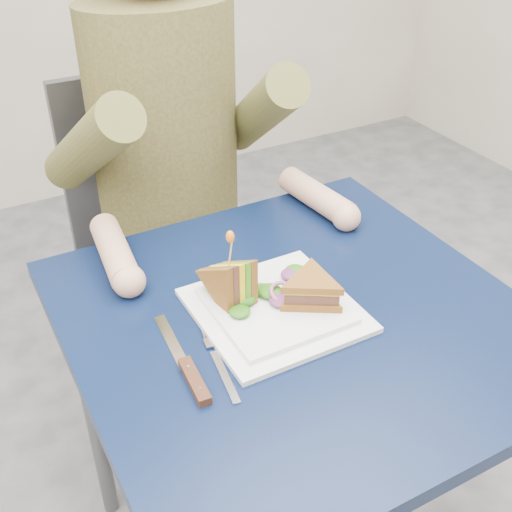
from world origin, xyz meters
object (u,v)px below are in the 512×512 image
table (296,348)px  knife (190,373)px  sandwich_flat (311,290)px  plate (275,308)px  fork (220,364)px  chair (161,226)px  diner (165,104)px  sandwich_upright (231,283)px

table → knife: knife is taller
sandwich_flat → knife: 0.25m
plate → fork: bearing=-152.9°
chair → knife: size_ratio=4.19×
diner → plate: 0.57m
plate → knife: (-0.19, -0.07, -0.00)m
diner → fork: (-0.17, -0.62, -0.18)m
diner → sandwich_upright: size_ratio=5.87×
table → chair: chair is taller
table → diner: 0.62m
sandwich_upright → knife: sandwich_upright is taller
diner → sandwich_upright: 0.52m
sandwich_flat → table: bearing=170.7°
table → knife: bearing=-167.8°
diner → knife: size_ratio=3.36×
knife → fork: bearing=-1.8°
diner → fork: size_ratio=4.16×
plate → fork: 0.16m
plate → table: bearing=-32.9°
table → diner: size_ratio=1.01×
sandwich_flat → sandwich_upright: sandwich_upright is taller
chair → plate: (-0.03, -0.66, 0.20)m
table → plate: 0.10m
table → sandwich_upright: size_ratio=5.91×
sandwich_flat → sandwich_upright: (-0.11, 0.07, 0.01)m
fork → knife: 0.05m
chair → knife: bearing=-107.0°
diner → sandwich_upright: diner is taller
table → plate: bearing=147.1°
table → sandwich_upright: sandwich_upright is taller
sandwich_flat → fork: (-0.19, -0.05, -0.04)m
table → sandwich_upright: 0.18m
plate → sandwich_flat: 0.07m
table → sandwich_flat: size_ratio=4.59×
diner → knife: 0.68m
fork → sandwich_flat: bearing=13.3°
sandwich_flat → chair: bearing=91.8°
sandwich_upright → sandwich_flat: bearing=-31.4°
table → knife: (-0.22, -0.05, 0.09)m
chair → sandwich_upright: size_ratio=7.33×
sandwich_upright → knife: size_ratio=0.57×
plate → sandwich_upright: 0.09m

